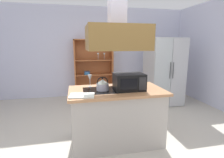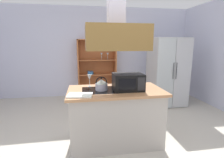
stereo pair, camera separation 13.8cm
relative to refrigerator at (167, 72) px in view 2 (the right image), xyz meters
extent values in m
plane|color=beige|center=(-1.80, -1.74, -0.88)|extent=(7.80, 7.80, 0.00)
cube|color=silver|center=(-1.80, 1.26, 0.47)|extent=(6.00, 0.12, 2.70)
cube|color=#B6ADA3|center=(-1.69, -1.61, -0.45)|extent=(1.42, 0.75, 0.86)
cube|color=tan|center=(-1.69, -1.61, 0.00)|extent=(1.50, 0.83, 0.04)
cube|color=black|center=(-1.91, -1.61, 0.02)|extent=(0.60, 0.46, 0.00)
cube|color=brown|center=(-1.69, -1.61, 0.81)|extent=(0.90, 0.70, 0.36)
cube|color=#BABCBB|center=(0.00, 0.01, 0.00)|extent=(0.90, 0.72, 1.76)
cube|color=#B5BDBF|center=(-0.23, -0.36, 0.00)|extent=(0.44, 0.03, 1.72)
cube|color=#BABDC0|center=(0.22, -0.36, 0.00)|extent=(0.44, 0.03, 1.72)
cylinder|color=#4C4C51|center=(-0.04, -0.39, 0.09)|extent=(0.02, 0.02, 0.40)
cylinder|color=#4C4C51|center=(0.04, -0.39, 0.09)|extent=(0.02, 0.02, 0.40)
cube|color=#AA5E31|center=(-2.33, 1.00, -0.01)|extent=(0.04, 0.40, 1.74)
cube|color=#AA5E31|center=(-1.22, 1.00, -0.01)|extent=(0.04, 0.40, 1.74)
cube|color=#AA5E31|center=(-1.78, 1.00, 0.85)|extent=(1.15, 0.40, 0.03)
cube|color=#AA5E31|center=(-1.78, 1.00, -0.84)|extent=(1.15, 0.40, 0.08)
cube|color=#AA5E31|center=(-1.78, 1.19, -0.01)|extent=(1.15, 0.02, 1.74)
cube|color=#AA5E31|center=(-1.78, 1.00, -0.18)|extent=(1.07, 0.36, 0.02)
cube|color=#AA5E31|center=(-1.78, 1.00, 0.25)|extent=(1.07, 0.36, 0.02)
cylinder|color=teal|center=(-1.98, 0.95, -0.15)|extent=(0.18, 0.18, 0.05)
cylinder|color=#38659E|center=(-1.98, 0.95, -0.10)|extent=(0.17, 0.17, 0.05)
cylinder|color=silver|center=(-1.64, 0.96, 0.32)|extent=(0.01, 0.01, 0.12)
cone|color=silver|center=(-1.64, 0.96, 0.42)|extent=(0.07, 0.07, 0.08)
cylinder|color=silver|center=(-1.45, 0.96, 0.32)|extent=(0.01, 0.01, 0.12)
cone|color=silver|center=(-1.45, 0.96, 0.42)|extent=(0.07, 0.07, 0.08)
cylinder|color=#B1B0C2|center=(-1.91, -1.61, 0.07)|extent=(0.19, 0.19, 0.10)
cone|color=#B7C4BB|center=(-1.91, -1.61, 0.16)|extent=(0.18, 0.18, 0.07)
sphere|color=black|center=(-1.91, -1.61, 0.21)|extent=(0.03, 0.03, 0.03)
torus|color=black|center=(-1.91, -1.61, 0.15)|extent=(0.18, 0.02, 0.18)
cube|color=white|center=(-2.24, -1.86, 0.03)|extent=(0.37, 0.29, 0.02)
cube|color=black|center=(-1.50, -1.67, 0.15)|extent=(0.46, 0.34, 0.26)
cube|color=black|center=(-1.56, -1.84, 0.15)|extent=(0.26, 0.01, 0.17)
cube|color=#262628|center=(-1.35, -1.84, 0.15)|extent=(0.11, 0.01, 0.20)
cylinder|color=silver|center=(-2.09, -1.35, 0.02)|extent=(0.06, 0.06, 0.01)
cylinder|color=silver|center=(-2.09, -1.35, 0.08)|extent=(0.01, 0.01, 0.11)
cone|color=silver|center=(-2.09, -1.35, 0.18)|extent=(0.08, 0.08, 0.09)
camera|label=1|loc=(-2.31, -4.20, 0.73)|focal=27.78mm
camera|label=2|loc=(-2.18, -4.22, 0.73)|focal=27.78mm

